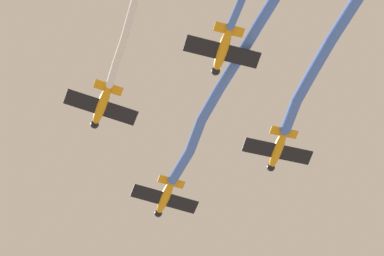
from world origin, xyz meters
name	(u,v)px	position (x,y,z in m)	size (l,w,h in m)	color
airplane_lead	(165,198)	(11.67, 2.34, 57.75)	(4.76, 6.36, 1.59)	orange
smoke_trail_lead	(219,93)	(-0.20, 0.54, 58.15)	(20.00, 4.35, 1.80)	#4C75DB
airplane_left_wing	(101,106)	(3.22, 10.02, 57.35)	(4.79, 6.39, 1.59)	orange
airplane_right_wing	(277,150)	(3.99, -6.13, 58.05)	(4.69, 6.30, 1.59)	orange
smoke_trail_right_wing	(333,41)	(-7.60, -6.91, 57.73)	(19.49, 3.48, 1.34)	#4C75DB
airplane_slot	(222,51)	(-4.46, 1.56, 57.55)	(4.66, 6.27, 1.59)	orange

